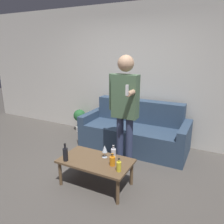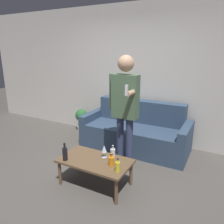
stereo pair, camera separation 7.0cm
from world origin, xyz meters
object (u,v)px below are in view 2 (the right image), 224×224
(couch, at_px, (136,132))
(coffee_table, at_px, (95,163))
(person_standing_front, at_px, (125,104))
(bottle_orange, at_px, (113,153))

(couch, height_order, coffee_table, couch)
(couch, xyz_separation_m, person_standing_front, (0.14, -0.82, 0.75))
(couch, bearing_deg, coffee_table, -91.30)
(bottle_orange, bearing_deg, couch, 97.46)
(couch, xyz_separation_m, coffee_table, (-0.03, -1.40, 0.02))
(couch, bearing_deg, person_standing_front, -80.56)
(bottle_orange, height_order, person_standing_front, person_standing_front)
(coffee_table, bearing_deg, bottle_orange, 37.85)
(person_standing_front, bearing_deg, coffee_table, -106.18)
(bottle_orange, distance_m, person_standing_front, 0.74)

